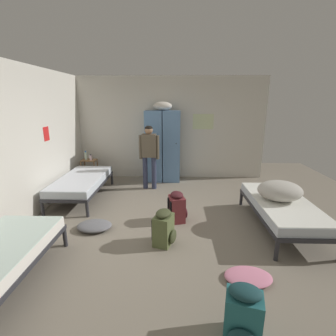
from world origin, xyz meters
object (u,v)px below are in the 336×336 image
(clothes_pile_pink, at_px, (248,277))
(bed_right, at_px, (282,207))
(bed_left_rear, at_px, (82,181))
(clothes_pile_grey, at_px, (94,226))
(locker_bank, at_px, (163,145))
(shelf_unit, at_px, (90,168))
(person_traveler, at_px, (149,152))
(backpack_teal, at_px, (243,315))
(backpack_olive, at_px, (164,228))
(bedding_heap, at_px, (280,191))
(backpack_maroon, at_px, (177,207))
(water_bottle, at_px, (86,156))
(lotion_bottle, at_px, (91,158))

(clothes_pile_pink, bearing_deg, bed_right, 55.46)
(bed_left_rear, height_order, clothes_pile_grey, bed_left_rear)
(locker_bank, bearing_deg, clothes_pile_grey, -110.66)
(shelf_unit, height_order, person_traveler, person_traveler)
(bed_right, relative_size, backpack_teal, 3.45)
(person_traveler, relative_size, backpack_teal, 2.79)
(bed_right, relative_size, clothes_pile_grey, 3.28)
(bed_right, bearing_deg, backpack_olive, -163.98)
(bedding_heap, distance_m, backpack_maroon, 1.75)
(locker_bank, relative_size, backpack_olive, 3.76)
(bed_right, distance_m, clothes_pile_grey, 3.16)
(bed_right, relative_size, backpack_olive, 3.45)
(bed_right, height_order, clothes_pile_pink, bed_right)
(bed_left_rear, xyz_separation_m, backpack_olive, (1.89, -1.77, -0.12))
(bed_left_rear, height_order, backpack_teal, backpack_teal)
(bed_left_rear, relative_size, bed_right, 1.00)
(bed_left_rear, height_order, person_traveler, person_traveler)
(backpack_maroon, height_order, clothes_pile_grey, backpack_maroon)
(person_traveler, distance_m, backpack_olive, 2.55)
(locker_bank, xyz_separation_m, bed_left_rear, (-1.72, -1.34, -0.59))
(backpack_maroon, height_order, backpack_teal, same)
(bed_right, bearing_deg, bed_left_rear, 162.53)
(bed_right, height_order, backpack_maroon, backpack_maroon)
(shelf_unit, distance_m, person_traveler, 1.87)
(backpack_teal, relative_size, clothes_pile_grey, 0.95)
(locker_bank, height_order, shelf_unit, locker_bank)
(locker_bank, relative_size, backpack_maroon, 3.76)
(backpack_olive, bearing_deg, locker_bank, 93.09)
(water_bottle, bearing_deg, lotion_bottle, -21.80)
(locker_bank, height_order, bed_left_rear, locker_bank)
(water_bottle, relative_size, lotion_bottle, 1.45)
(bed_left_rear, relative_size, water_bottle, 8.03)
(person_traveler, height_order, clothes_pile_grey, person_traveler)
(shelf_unit, height_order, clothes_pile_grey, shelf_unit)
(shelf_unit, relative_size, lotion_bottle, 3.50)
(locker_bank, xyz_separation_m, clothes_pile_grey, (-1.02, -2.71, -0.91))
(locker_bank, bearing_deg, clothes_pile_pink, -72.47)
(bed_left_rear, height_order, backpack_olive, backpack_olive)
(person_traveler, bearing_deg, lotion_bottle, 161.09)
(bed_left_rear, distance_m, backpack_teal, 4.23)
(backpack_maroon, distance_m, backpack_teal, 2.34)
(clothes_pile_pink, bearing_deg, person_traveler, 115.45)
(bed_left_rear, xyz_separation_m, bed_right, (3.84, -1.21, 0.00))
(clothes_pile_pink, bearing_deg, clothes_pile_grey, 152.92)
(shelf_unit, xyz_separation_m, clothes_pile_grey, (0.95, -2.62, -0.28))
(bed_right, bearing_deg, water_bottle, 149.34)
(bedding_heap, bearing_deg, clothes_pile_pink, -122.31)
(bed_left_rear, xyz_separation_m, bedding_heap, (3.80, -1.16, 0.27))
(bed_right, bearing_deg, bedding_heap, 133.10)
(lotion_bottle, bearing_deg, bed_left_rear, -81.49)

